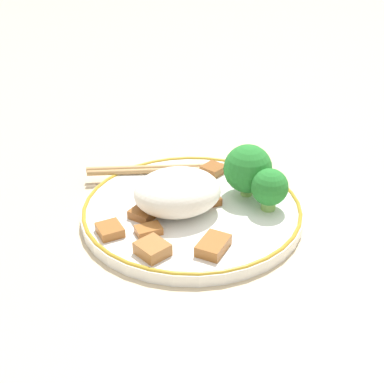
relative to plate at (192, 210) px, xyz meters
name	(u,v)px	position (x,y,z in m)	size (l,w,h in m)	color
ground_plane	(192,216)	(0.00, 0.00, -0.01)	(3.00, 3.00, 0.00)	#C6B28E
plate	(192,210)	(0.00, 0.00, 0.00)	(0.27, 0.27, 0.02)	white
rice_mound	(177,192)	(0.02, 0.01, 0.03)	(0.10, 0.08, 0.05)	white
broccoli_back_left	(270,188)	(-0.09, 0.03, 0.03)	(0.04, 0.04, 0.05)	#7FB756
broccoli_back_center	(248,169)	(-0.07, -0.01, 0.04)	(0.06, 0.06, 0.07)	#7FB756
meat_near_front	(110,230)	(0.10, 0.03, 0.01)	(0.03, 0.03, 0.01)	#995B28
meat_near_left	(143,213)	(0.06, 0.01, 0.01)	(0.04, 0.04, 0.01)	brown
meat_near_right	(152,249)	(0.06, 0.08, 0.01)	(0.04, 0.04, 0.01)	#9E6633
meat_near_back	(209,246)	(0.00, 0.09, 0.01)	(0.05, 0.05, 0.01)	#995B28
meat_on_rice_edge	(209,201)	(-0.02, 0.00, 0.01)	(0.03, 0.02, 0.01)	brown
meat_mid_left	(149,230)	(0.06, 0.04, 0.01)	(0.03, 0.02, 0.01)	#995B28
meat_mid_right	(156,185)	(0.03, -0.05, 0.01)	(0.03, 0.02, 0.01)	#9E6633
meat_far_scatter	(213,169)	(-0.05, -0.08, 0.01)	(0.04, 0.04, 0.01)	brown
chopsticks	(176,168)	(0.00, -0.09, 0.01)	(0.23, 0.06, 0.01)	#AD8451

